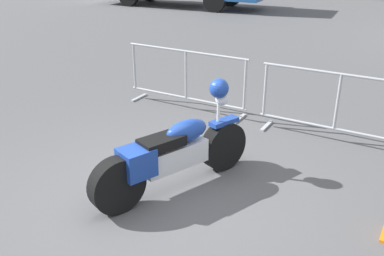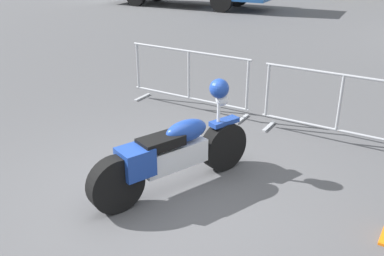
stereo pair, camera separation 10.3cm
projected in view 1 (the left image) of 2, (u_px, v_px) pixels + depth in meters
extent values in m
plane|color=#4C4C4F|center=(158.00, 199.00, 5.06)|extent=(120.00, 120.00, 0.00)
cylinder|color=black|center=(223.00, 146.00, 5.62)|extent=(0.40, 0.68, 0.65)
cylinder|color=black|center=(117.00, 185.00, 4.72)|extent=(0.40, 0.68, 0.65)
cube|color=silver|center=(175.00, 156.00, 5.13)|extent=(0.53, 0.89, 0.29)
ellipsoid|color=navy|center=(187.00, 131.00, 5.12)|extent=(0.45, 0.63, 0.27)
cube|color=black|center=(162.00, 142.00, 4.93)|extent=(0.45, 0.60, 0.12)
cube|color=navy|center=(136.00, 162.00, 4.79)|extent=(0.43, 0.46, 0.33)
cube|color=navy|center=(224.00, 122.00, 5.48)|extent=(0.28, 0.43, 0.06)
cylinder|color=silver|center=(218.00, 113.00, 5.37)|extent=(0.05, 0.05, 0.46)
sphere|color=silver|center=(222.00, 99.00, 5.33)|extent=(0.16, 0.16, 0.16)
sphere|color=navy|center=(219.00, 88.00, 5.23)|extent=(0.25, 0.25, 0.25)
cylinder|color=#9EA0A5|center=(186.00, 51.00, 7.35)|extent=(2.36, 0.10, 0.04)
cylinder|color=#9EA0A5|center=(186.00, 98.00, 7.69)|extent=(2.36, 0.10, 0.04)
cylinder|color=#9EA0A5|center=(134.00, 66.00, 8.04)|extent=(0.05, 0.05, 0.85)
cylinder|color=#9EA0A5|center=(186.00, 75.00, 7.52)|extent=(0.05, 0.05, 0.85)
cylinder|color=#9EA0A5|center=(245.00, 85.00, 7.01)|extent=(0.05, 0.05, 0.85)
cube|color=#9EA0A5|center=(139.00, 98.00, 8.25)|extent=(0.07, 0.44, 0.03)
cube|color=#9EA0A5|center=(239.00, 119.00, 7.29)|extent=(0.07, 0.44, 0.03)
cylinder|color=#9EA0A5|center=(342.00, 74.00, 6.10)|extent=(2.36, 0.10, 0.04)
cylinder|color=#9EA0A5|center=(334.00, 129.00, 6.45)|extent=(2.36, 0.10, 0.04)
cylinder|color=#9EA0A5|center=(265.00, 90.00, 6.79)|extent=(0.05, 0.05, 0.85)
cylinder|color=#9EA0A5|center=(338.00, 102.00, 6.27)|extent=(0.05, 0.05, 0.85)
cube|color=#9EA0A5|center=(267.00, 126.00, 7.00)|extent=(0.07, 0.44, 0.03)
cylinder|color=black|center=(215.00, 0.00, 17.80)|extent=(0.99, 0.39, 0.96)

